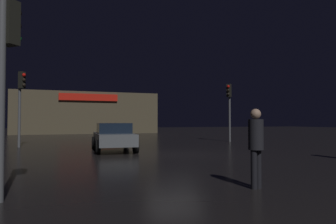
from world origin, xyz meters
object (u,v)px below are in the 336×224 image
traffic_signal_cross_right (21,94)px  pedestrian (256,142)px  car_near (114,136)px  traffic_signal_main (6,59)px  store_building (85,114)px  traffic_signal_cross_left (229,101)px

traffic_signal_cross_right → pedestrian: 15.29m
car_near → pedestrian: (1.45, -9.90, 0.31)m
traffic_signal_main → car_near: (3.70, 9.18, -1.97)m
traffic_signal_main → store_building: bearing=82.6°
store_building → traffic_signal_cross_left: store_building is taller
traffic_signal_cross_right → pedestrian: traffic_signal_cross_right is taller
store_building → traffic_signal_cross_left: bearing=-69.3°
traffic_signal_main → pedestrian: traffic_signal_main is taller
traffic_signal_cross_right → traffic_signal_main: bearing=-85.7°
store_building → traffic_signal_cross_left: 23.77m
traffic_signal_main → pedestrian: bearing=-8.0°
traffic_signal_main → traffic_signal_cross_right: (-0.98, 13.13, 0.36)m
traffic_signal_main → traffic_signal_cross_left: size_ratio=0.90×
traffic_signal_cross_left → traffic_signal_cross_right: (-13.99, -0.24, 0.04)m
store_building → traffic_signal_main: size_ratio=4.48×
traffic_signal_main → pedestrian: 5.45m
traffic_signal_cross_right → store_building: bearing=76.0°
store_building → traffic_signal_main: store_building is taller
store_building → pedestrian: (0.52, -36.34, -1.49)m
traffic_signal_main → traffic_signal_cross_right: 13.18m
store_building → pedestrian: 36.38m
car_near → pedestrian: size_ratio=2.44×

